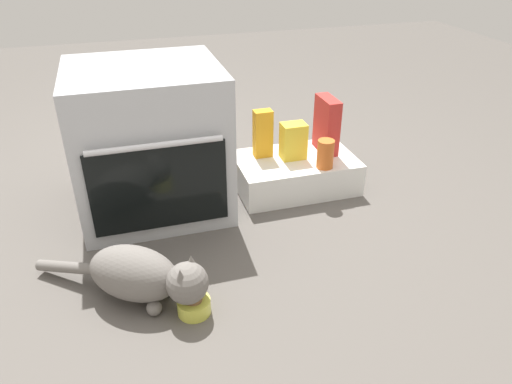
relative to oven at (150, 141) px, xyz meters
name	(u,v)px	position (x,y,z in m)	size (l,w,h in m)	color
ground	(182,245)	(0.06, -0.36, -0.34)	(8.00, 8.00, 0.00)	#56514C
oven	(150,141)	(0.00, 0.00, 0.00)	(0.66, 0.65, 0.67)	#B7BABF
pantry_cabinet	(295,173)	(0.70, -0.03, -0.25)	(0.60, 0.38, 0.16)	white
food_bowl	(194,305)	(0.04, -0.78, -0.30)	(0.12, 0.12, 0.08)	#D1D14C
cat	(142,275)	(-0.12, -0.66, -0.22)	(0.61, 0.47, 0.22)	slate
sauce_jar	(325,154)	(0.80, -0.16, -0.10)	(0.08, 0.08, 0.14)	#D16023
snack_bag	(293,141)	(0.69, -0.02, -0.08)	(0.12, 0.09, 0.18)	yellow
cereal_box	(327,125)	(0.88, 0.02, -0.03)	(0.07, 0.18, 0.28)	#B72D28
juice_carton	(263,134)	(0.55, 0.05, -0.05)	(0.09, 0.06, 0.24)	orange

